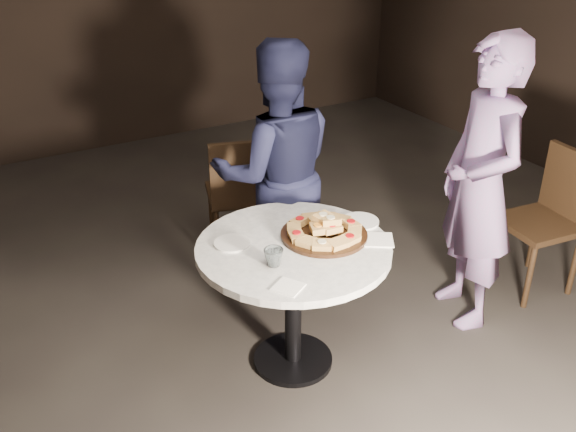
{
  "coord_description": "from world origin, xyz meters",
  "views": [
    {
      "loc": [
        -1.44,
        -2.18,
        2.16
      ],
      "look_at": [
        -0.14,
        0.08,
        0.81
      ],
      "focal_mm": 40.0,
      "sensor_mm": 36.0,
      "label": 1
    }
  ],
  "objects_px": {
    "table": "(293,269)",
    "serving_board": "(324,235)",
    "chair_right": "(552,211)",
    "diner_teal": "(480,186)",
    "diner_navy": "(276,173)",
    "focaccia_pile": "(325,227)",
    "water_glass": "(274,257)",
    "chair_far": "(241,190)"
  },
  "relations": [
    {
      "from": "chair_right",
      "to": "diner_teal",
      "type": "xyz_separation_m",
      "value": [
        -0.61,
        0.01,
        0.3
      ]
    },
    {
      "from": "table",
      "to": "diner_navy",
      "type": "height_order",
      "value": "diner_navy"
    },
    {
      "from": "table",
      "to": "water_glass",
      "type": "relative_size",
      "value": 12.62
    },
    {
      "from": "serving_board",
      "to": "diner_navy",
      "type": "xyz_separation_m",
      "value": [
        0.1,
        0.64,
        0.05
      ]
    },
    {
      "from": "focaccia_pile",
      "to": "serving_board",
      "type": "bearing_deg",
      "value": -174.35
    },
    {
      "from": "serving_board",
      "to": "table",
      "type": "bearing_deg",
      "value": -179.9
    },
    {
      "from": "chair_far",
      "to": "water_glass",
      "type": "bearing_deg",
      "value": 88.41
    },
    {
      "from": "table",
      "to": "diner_teal",
      "type": "relative_size",
      "value": 0.7
    },
    {
      "from": "chair_far",
      "to": "diner_navy",
      "type": "bearing_deg",
      "value": 111.22
    },
    {
      "from": "water_glass",
      "to": "chair_far",
      "type": "xyz_separation_m",
      "value": [
        0.4,
        1.16,
        -0.24
      ]
    },
    {
      "from": "diner_teal",
      "to": "focaccia_pile",
      "type": "bearing_deg",
      "value": -80.23
    },
    {
      "from": "table",
      "to": "serving_board",
      "type": "relative_size",
      "value": 2.68
    },
    {
      "from": "table",
      "to": "focaccia_pile",
      "type": "xyz_separation_m",
      "value": [
        0.17,
        0.0,
        0.17
      ]
    },
    {
      "from": "serving_board",
      "to": "chair_far",
      "type": "relative_size",
      "value": 0.49
    },
    {
      "from": "table",
      "to": "serving_board",
      "type": "distance_m",
      "value": 0.22
    },
    {
      "from": "serving_board",
      "to": "water_glass",
      "type": "distance_m",
      "value": 0.35
    },
    {
      "from": "focaccia_pile",
      "to": "chair_far",
      "type": "height_order",
      "value": "chair_far"
    },
    {
      "from": "water_glass",
      "to": "table",
      "type": "bearing_deg",
      "value": 33.32
    },
    {
      "from": "focaccia_pile",
      "to": "diner_teal",
      "type": "bearing_deg",
      "value": -6.77
    },
    {
      "from": "water_glass",
      "to": "serving_board",
      "type": "bearing_deg",
      "value": 17.99
    },
    {
      "from": "serving_board",
      "to": "diner_navy",
      "type": "relative_size",
      "value": 0.28
    },
    {
      "from": "serving_board",
      "to": "chair_right",
      "type": "height_order",
      "value": "chair_right"
    },
    {
      "from": "chair_far",
      "to": "chair_right",
      "type": "distance_m",
      "value": 1.84
    },
    {
      "from": "water_glass",
      "to": "chair_right",
      "type": "xyz_separation_m",
      "value": [
        1.83,
        -0.01,
        -0.24
      ]
    },
    {
      "from": "water_glass",
      "to": "diner_teal",
      "type": "height_order",
      "value": "diner_teal"
    },
    {
      "from": "focaccia_pile",
      "to": "chair_far",
      "type": "xyz_separation_m",
      "value": [
        0.07,
        1.05,
        -0.25
      ]
    },
    {
      "from": "table",
      "to": "water_glass",
      "type": "bearing_deg",
      "value": -146.68
    },
    {
      "from": "chair_right",
      "to": "table",
      "type": "bearing_deg",
      "value": -87.55
    },
    {
      "from": "focaccia_pile",
      "to": "diner_navy",
      "type": "relative_size",
      "value": 0.25
    },
    {
      "from": "diner_teal",
      "to": "serving_board",
      "type": "bearing_deg",
      "value": -80.19
    },
    {
      "from": "water_glass",
      "to": "diner_navy",
      "type": "xyz_separation_m",
      "value": [
        0.43,
        0.75,
        0.02
      ]
    },
    {
      "from": "serving_board",
      "to": "chair_far",
      "type": "height_order",
      "value": "chair_far"
    },
    {
      "from": "focaccia_pile",
      "to": "chair_right",
      "type": "relative_size",
      "value": 0.44
    },
    {
      "from": "chair_right",
      "to": "diner_teal",
      "type": "distance_m",
      "value": 0.68
    },
    {
      "from": "chair_right",
      "to": "diner_teal",
      "type": "relative_size",
      "value": 0.54
    },
    {
      "from": "table",
      "to": "focaccia_pile",
      "type": "height_order",
      "value": "focaccia_pile"
    },
    {
      "from": "water_glass",
      "to": "chair_far",
      "type": "distance_m",
      "value": 1.25
    },
    {
      "from": "table",
      "to": "diner_navy",
      "type": "relative_size",
      "value": 0.74
    },
    {
      "from": "diner_navy",
      "to": "diner_teal",
      "type": "height_order",
      "value": "diner_teal"
    },
    {
      "from": "table",
      "to": "chair_far",
      "type": "xyz_separation_m",
      "value": [
        0.24,
        1.05,
        -0.07
      ]
    },
    {
      "from": "serving_board",
      "to": "diner_navy",
      "type": "height_order",
      "value": "diner_navy"
    },
    {
      "from": "serving_board",
      "to": "chair_right",
      "type": "xyz_separation_m",
      "value": [
        1.5,
        -0.11,
        -0.21
      ]
    }
  ]
}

